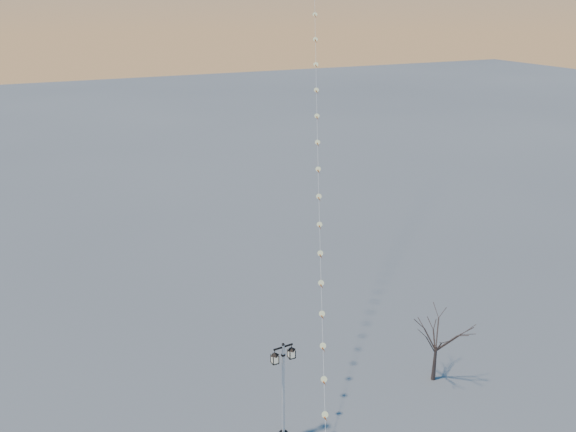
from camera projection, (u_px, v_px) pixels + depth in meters
ground at (317, 431)px, 30.62m from camera, size 300.00×300.00×0.00m
street_lamp at (283, 387)px, 29.16m from camera, size 1.39×0.61×5.48m
bare_tree at (437, 337)px, 33.86m from camera, size 2.43×2.43×4.03m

